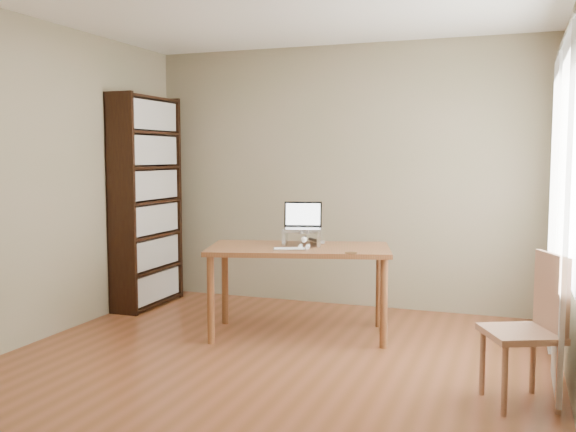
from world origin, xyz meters
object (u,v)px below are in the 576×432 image
object	(u,v)px
desk	(299,257)
laptop	(304,222)
cat	(307,237)
chair	(534,325)
bookshelf	(147,202)
keyboard	(289,249)

from	to	relation	value
desk	laptop	xyz separation A→B (m)	(-0.00, 0.14, 0.28)
cat	chair	size ratio (longest dim) A/B	0.54
bookshelf	laptop	world-z (taller)	bookshelf
keyboard	chair	world-z (taller)	chair
bookshelf	chair	xyz separation A→B (m)	(3.61, -1.50, -0.55)
bookshelf	cat	xyz separation A→B (m)	(1.82, -0.41, -0.23)
cat	laptop	bearing A→B (deg)	126.34
cat	desk	bearing A→B (deg)	-122.43
desk	keyboard	world-z (taller)	keyboard
laptop	keyboard	distance (m)	0.40
keyboard	laptop	bearing A→B (deg)	69.02
chair	desk	bearing A→B (deg)	126.82
laptop	cat	size ratio (longest dim) A/B	0.75
desk	laptop	size ratio (longest dim) A/B	4.40
bookshelf	desk	distance (m)	1.90
bookshelf	chair	bearing A→B (deg)	-22.57
laptop	chair	world-z (taller)	laptop
bookshelf	laptop	size ratio (longest dim) A/B	5.65
desk	laptop	distance (m)	0.31
laptop	bookshelf	bearing A→B (deg)	153.12
desk	chair	distance (m)	2.07
desk	keyboard	size ratio (longest dim) A/B	5.70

